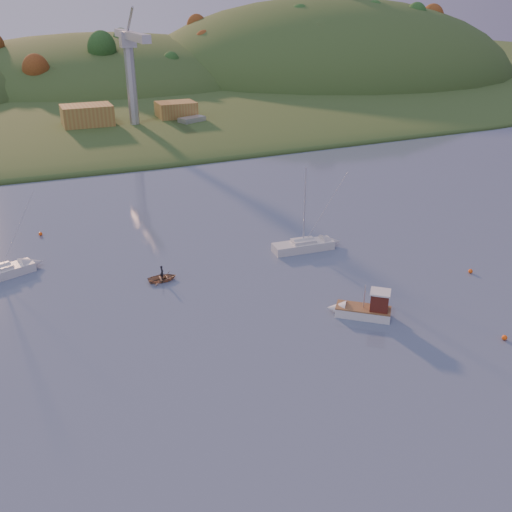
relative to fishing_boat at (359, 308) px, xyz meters
name	(u,v)px	position (x,y,z in m)	size (l,w,h in m)	color
far_shore	(70,80)	(-4.50, 200.39, -0.89)	(620.00, 220.00, 1.50)	#2A451B
shore_slope	(96,106)	(-4.50, 135.39, -0.89)	(640.00, 150.00, 7.00)	#2A451B
hill_center	(104,85)	(5.50, 180.39, -0.89)	(140.00, 120.00, 36.00)	#2A451B
hill_right	(326,78)	(90.50, 165.39, -0.89)	(150.00, 130.00, 60.00)	#2A451B
hillside_trees	(86,96)	(-4.50, 155.39, -0.89)	(280.00, 50.00, 32.00)	#1C4A1A
wharf	(146,128)	(0.50, 92.39, 0.31)	(42.00, 16.00, 2.40)	slate
shed_west	(87,116)	(-12.50, 93.39, 3.91)	(11.00, 8.00, 4.80)	olive
shed_east	(176,110)	(8.50, 94.39, 3.51)	(9.00, 7.00, 4.00)	olive
dock_crane	(131,58)	(-2.50, 88.78, 16.29)	(3.20, 28.00, 20.30)	#B7B7BC
fishing_boat	(359,308)	(0.00, 0.00, 0.00)	(6.15, 5.46, 4.02)	silver
sailboat_near	(0,272)	(-32.70, 23.42, -0.20)	(7.78, 4.68, 10.36)	silver
sailboat_far	(303,245)	(2.50, 16.73, -0.18)	(7.88, 2.87, 10.74)	silver
canoe	(162,278)	(-15.99, 15.39, -0.55)	(2.31, 3.24, 0.67)	#997454
paddler	(162,274)	(-15.99, 15.39, -0.09)	(0.58, 0.38, 1.60)	black
red_tender	(311,247)	(3.63, 16.68, -0.66)	(3.31, 2.56, 1.09)	#5C0D13
work_vessel	(192,127)	(10.50, 88.39, 0.43)	(15.26, 10.29, 3.70)	slate
buoy_0	(505,338)	(10.03, -9.11, -0.64)	(0.50, 0.50, 0.50)	#F8520D
buoy_1	(470,271)	(17.19, 3.21, -0.64)	(0.50, 0.50, 0.50)	#F8520D
buoy_3	(40,234)	(-27.55, 34.92, -0.64)	(0.50, 0.50, 0.50)	#F8520D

